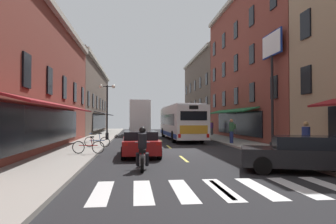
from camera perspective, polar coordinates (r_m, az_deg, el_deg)
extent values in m
cube|color=black|center=(18.59, 1.20, -7.56)|extent=(34.80, 80.00, 0.10)
cube|color=#DBCC4C|center=(8.88, 10.00, -14.07)|extent=(0.14, 2.40, 0.01)
cube|color=#DBCC4C|center=(15.14, 2.97, -8.78)|extent=(0.14, 2.40, 0.01)
cube|color=#DBCC4C|center=(21.54, 0.14, -6.56)|extent=(0.14, 2.40, 0.01)
cube|color=#DBCC4C|center=(27.99, -1.38, -5.35)|extent=(0.14, 2.40, 0.01)
cube|color=#DBCC4C|center=(34.46, -2.32, -4.60)|extent=(0.14, 2.40, 0.01)
cube|color=#DBCC4C|center=(40.93, -2.97, -4.08)|extent=(0.14, 2.40, 0.01)
cube|color=#DBCC4C|center=(47.42, -3.44, -3.70)|extent=(0.14, 2.40, 0.01)
cube|color=#DBCC4C|center=(53.91, -3.79, -3.42)|extent=(0.14, 2.40, 0.01)
cube|color=silver|center=(8.59, -12.38, -14.51)|extent=(0.50, 2.80, 0.01)
cube|color=silver|center=(8.55, -4.78, -14.60)|extent=(0.50, 2.80, 0.01)
cube|color=silver|center=(8.65, 2.76, -14.44)|extent=(0.50, 2.80, 0.01)
cube|color=silver|center=(8.88, 10.00, -14.07)|extent=(0.50, 2.80, 0.01)
cube|color=silver|center=(9.25, 16.75, -13.53)|extent=(0.50, 2.80, 0.01)
cube|color=silver|center=(9.72, 22.87, -12.87)|extent=(0.50, 2.80, 0.01)
cube|color=silver|center=(10.29, 28.35, -12.16)|extent=(0.50, 2.80, 0.01)
cube|color=gray|center=(18.74, -17.13, -7.08)|extent=(3.00, 80.00, 0.14)
cube|color=gray|center=(20.21, 18.14, -6.65)|extent=(3.00, 80.00, 0.14)
cube|color=#B2AD9E|center=(20.12, -21.09, 18.39)|extent=(0.44, 26.07, 0.40)
cube|color=black|center=(18.97, -21.44, -2.50)|extent=(0.10, 16.00, 2.10)
cube|color=maroon|center=(18.81, -19.32, 1.13)|extent=(1.38, 14.93, 0.44)
cube|color=black|center=(15.48, -25.05, 7.09)|extent=(0.10, 1.00, 1.60)
cube|color=black|center=(19.10, -21.38, 5.48)|extent=(0.10, 1.00, 1.60)
cube|color=black|center=(22.78, -18.89, 4.37)|extent=(0.10, 1.00, 1.60)
cube|color=black|center=(26.49, -17.10, 3.56)|extent=(0.10, 1.00, 1.60)
cube|color=black|center=(30.23, -15.76, 2.95)|extent=(0.10, 1.00, 1.60)
cube|color=brown|center=(45.95, -17.63, 2.28)|extent=(8.00, 26.57, 9.63)
cube|color=#B2AD9E|center=(45.83, -12.51, 7.88)|extent=(0.44, 26.07, 0.40)
cube|color=black|center=(45.25, -12.63, -1.83)|extent=(0.10, 16.00, 2.10)
cube|color=black|center=(45.19, -11.73, -0.31)|extent=(1.38, 14.93, 0.44)
cube|color=black|center=(33.99, -14.71, 2.48)|extent=(0.10, 1.00, 1.60)
cube|color=black|center=(37.75, -13.87, 2.10)|extent=(0.10, 1.00, 1.60)
cube|color=black|center=(41.53, -13.19, 1.79)|extent=(0.10, 1.00, 1.60)
cube|color=black|center=(45.31, -12.61, 1.52)|extent=(0.10, 1.00, 1.60)
cube|color=black|center=(49.09, -12.13, 1.30)|extent=(0.10, 1.00, 1.60)
cube|color=black|center=(52.88, -11.72, 1.12)|extent=(0.10, 1.00, 1.60)
cube|color=black|center=(56.67, -11.36, 0.95)|extent=(0.10, 1.00, 1.60)
cube|color=black|center=(19.16, 24.54, 5.48)|extent=(0.10, 1.00, 1.60)
cube|color=black|center=(19.79, 24.45, 14.72)|extent=(0.10, 1.00, 1.60)
cube|color=brown|center=(31.94, 19.59, 8.09)|extent=(8.00, 19.90, 14.30)
cube|color=black|center=(29.96, 12.71, -2.10)|extent=(0.10, 12.00, 2.10)
cube|color=#1E6638|center=(29.75, 11.41, 0.20)|extent=(1.38, 11.20, 0.44)
cube|color=black|center=(22.66, 19.33, 4.40)|extent=(0.10, 1.00, 1.60)
cube|color=black|center=(26.31, 15.54, 3.59)|extent=(0.10, 1.00, 1.60)
cube|color=black|center=(30.04, 12.69, 2.96)|extent=(0.10, 1.00, 1.60)
cube|color=black|center=(33.84, 10.47, 2.47)|extent=(0.10, 1.00, 1.60)
cube|color=black|center=(37.68, 8.71, 2.08)|extent=(0.10, 1.00, 1.60)
cube|color=black|center=(23.20, 19.26, 12.29)|extent=(0.10, 1.00, 1.60)
cube|color=black|center=(26.77, 15.49, 10.43)|extent=(0.10, 1.00, 1.60)
cube|color=black|center=(30.45, 12.66, 8.98)|extent=(0.10, 1.00, 1.60)
cube|color=black|center=(34.20, 10.45, 7.83)|extent=(0.10, 1.00, 1.60)
cube|color=black|center=(38.00, 8.69, 6.90)|extent=(0.10, 1.00, 1.60)
cube|color=black|center=(27.60, 15.45, 16.95)|extent=(0.10, 1.00, 1.60)
cube|color=black|center=(31.18, 12.62, 14.77)|extent=(0.10, 1.00, 1.60)
cube|color=black|center=(34.85, 10.43, 13.03)|extent=(0.10, 1.00, 1.60)
cube|color=black|center=(38.59, 8.67, 11.61)|extent=(0.10, 1.00, 1.60)
cube|color=brown|center=(50.43, 9.59, 3.37)|extent=(8.00, 19.90, 12.17)
cube|color=#B2AD9E|center=(50.26, 4.99, 9.98)|extent=(0.44, 19.40, 0.40)
cube|color=black|center=(49.30, 5.09, -1.81)|extent=(0.10, 12.00, 2.10)
cube|color=brown|center=(49.17, 4.27, -0.42)|extent=(1.38, 11.20, 0.44)
cube|color=black|center=(41.55, 7.27, 1.76)|extent=(0.10, 1.00, 1.60)
cube|color=black|center=(45.44, 6.08, 1.49)|extent=(0.10, 1.00, 1.60)
cube|color=black|center=(49.35, 5.08, 1.27)|extent=(0.10, 1.00, 1.60)
cube|color=black|center=(53.27, 4.22, 1.07)|extent=(0.10, 1.00, 1.60)
cube|color=black|center=(57.20, 3.49, 0.91)|extent=(0.10, 1.00, 1.60)
cube|color=black|center=(41.84, 7.26, 6.14)|extent=(0.10, 1.00, 1.60)
cube|color=black|center=(45.71, 6.07, 5.50)|extent=(0.10, 1.00, 1.60)
cube|color=black|center=(49.60, 5.07, 4.96)|extent=(0.10, 1.00, 1.60)
cube|color=black|center=(53.50, 4.22, 4.50)|extent=(0.10, 1.00, 1.60)
cube|color=black|center=(57.42, 3.48, 4.10)|extent=(0.10, 1.00, 1.60)
cylinder|color=black|center=(22.14, 19.02, 2.11)|extent=(0.18, 0.18, 6.26)
cylinder|color=black|center=(22.16, 19.08, -5.67)|extent=(0.40, 0.40, 0.24)
cube|color=navy|center=(22.70, 18.94, 11.94)|extent=(0.10, 2.84, 1.66)
cube|color=silver|center=(22.67, 18.80, 11.95)|extent=(0.04, 2.68, 1.50)
cube|color=silver|center=(22.72, 19.08, 11.93)|extent=(0.04, 2.68, 1.50)
cube|color=white|center=(28.89, 2.34, -1.83)|extent=(2.74, 12.16, 2.73)
cube|color=silver|center=(28.91, 2.34, 0.99)|extent=(2.52, 10.96, 0.16)
cube|color=black|center=(29.19, 2.24, -1.45)|extent=(2.74, 9.76, 0.96)
cube|color=#193899|center=(28.92, 2.34, -4.04)|extent=(2.76, 11.76, 0.36)
cube|color=black|center=(34.84, 0.69, -1.43)|extent=(2.25, 0.15, 1.10)
cube|color=black|center=(22.98, 4.85, -0.71)|extent=(2.05, 0.15, 0.70)
cube|color=gold|center=(22.98, 4.86, -3.32)|extent=(2.15, 0.13, 0.64)
cube|color=black|center=(22.98, 4.85, 0.89)|extent=(0.70, 0.11, 0.28)
cube|color=red|center=(22.79, 2.16, -4.52)|extent=(0.20, 0.08, 0.28)
cube|color=red|center=(23.25, 7.51, -4.44)|extent=(0.20, 0.08, 0.28)
cylinder|color=black|center=(32.78, -0.87, -3.90)|extent=(0.32, 1.00, 1.00)
cylinder|color=black|center=(33.13, 3.18, -3.87)|extent=(0.32, 1.00, 1.00)
cylinder|color=black|center=(25.23, 1.06, -4.66)|extent=(0.32, 1.00, 1.00)
cylinder|color=black|center=(25.68, 6.27, -4.60)|extent=(0.32, 1.00, 1.00)
cube|color=white|center=(40.18, -5.53, -1.92)|extent=(2.33, 2.19, 2.40)
cube|color=black|center=(41.21, -5.57, -0.72)|extent=(2.00, 0.13, 0.80)
cube|color=white|center=(36.79, -5.37, -0.59)|extent=(2.47, 4.66, 3.48)
cube|color=#196633|center=(36.85, -3.47, -0.32)|extent=(0.10, 2.78, 0.90)
cube|color=black|center=(37.89, -5.43, -3.47)|extent=(1.99, 6.41, 0.24)
cylinder|color=black|center=(39.99, -7.10, -3.50)|extent=(0.29, 0.90, 0.90)
cylinder|color=black|center=(40.05, -3.95, -3.50)|extent=(0.29, 0.90, 0.90)
cylinder|color=black|center=(36.10, -7.09, -3.73)|extent=(0.29, 0.90, 0.90)
cylinder|color=black|center=(36.18, -3.60, -3.73)|extent=(0.29, 0.90, 0.90)
cube|color=maroon|center=(16.47, -5.26, -6.17)|extent=(1.92, 4.79, 0.67)
cube|color=black|center=(16.25, -5.23, -4.38)|extent=(1.72, 2.60, 0.44)
cube|color=red|center=(14.09, -7.95, -6.03)|extent=(0.20, 0.06, 0.14)
cube|color=red|center=(14.15, -1.90, -6.02)|extent=(0.20, 0.06, 0.14)
cylinder|color=black|center=(18.16, -8.21, -6.52)|extent=(0.23, 0.64, 0.64)
cylinder|color=black|center=(18.22, -2.69, -6.52)|extent=(0.23, 0.64, 0.64)
cylinder|color=black|center=(14.82, -8.43, -7.70)|extent=(0.23, 0.64, 0.64)
cylinder|color=black|center=(14.88, -1.65, -7.68)|extent=(0.23, 0.64, 0.64)
cube|color=black|center=(12.32, 24.14, -7.75)|extent=(4.77, 3.15, 0.65)
cube|color=black|center=(12.31, 24.93, -5.25)|extent=(2.79, 2.33, 0.48)
cylinder|color=black|center=(11.32, 17.37, -9.63)|extent=(0.68, 0.42, 0.64)
cylinder|color=black|center=(12.99, 16.79, -8.55)|extent=(0.68, 0.42, 0.64)
cylinder|color=black|center=(12.80, -4.82, -8.76)|extent=(0.12, 0.62, 0.62)
cylinder|color=black|center=(11.37, -4.88, -9.70)|extent=(0.14, 0.62, 0.62)
cylinder|color=#B2B2B7|center=(12.65, -4.82, -7.48)|extent=(0.08, 0.33, 0.68)
ellipsoid|color=navy|center=(12.20, -4.84, -6.76)|extent=(0.34, 0.57, 0.28)
cube|color=black|center=(11.81, -4.85, -7.28)|extent=(0.28, 0.57, 0.12)
cube|color=#B2B2B7|center=(12.07, -4.85, -8.78)|extent=(0.25, 0.41, 0.30)
cylinder|color=#B2B2B7|center=(12.51, -4.82, -5.66)|extent=(0.62, 0.06, 0.04)
cylinder|color=black|center=(11.85, -4.84, -5.37)|extent=(0.36, 0.47, 0.66)
sphere|color=black|center=(11.94, -4.84, -3.42)|extent=(0.26, 0.26, 0.26)
cylinder|color=black|center=(11.96, -5.72, -8.85)|extent=(0.15, 0.36, 0.56)
cylinder|color=black|center=(11.95, -3.98, -8.86)|extent=(0.15, 0.36, 0.56)
torus|color=black|center=(16.80, -16.50, -6.39)|extent=(0.66, 0.13, 0.66)
torus|color=black|center=(16.52, -13.00, -6.49)|extent=(0.66, 0.13, 0.66)
cylinder|color=red|center=(16.64, -14.77, -6.10)|extent=(0.99, 0.17, 0.04)
cylinder|color=red|center=(16.58, -14.16, -5.50)|extent=(0.14, 0.05, 0.50)
cube|color=black|center=(16.56, -14.09, -4.57)|extent=(0.21, 0.14, 0.06)
cylinder|color=red|center=(16.74, -16.23, -4.52)|extent=(0.09, 0.48, 0.03)
torus|color=black|center=(20.60, -14.59, -5.46)|extent=(0.66, 0.18, 0.66)
torus|color=black|center=(20.27, -11.78, -5.54)|extent=(0.66, 0.18, 0.66)
cylinder|color=#194CA5|center=(20.42, -13.20, -5.22)|extent=(0.99, 0.24, 0.04)
cylinder|color=#194CA5|center=(20.35, -12.71, -4.73)|extent=(0.14, 0.06, 0.50)
cube|color=black|center=(20.33, -12.66, -3.97)|extent=(0.22, 0.16, 0.06)
cylinder|color=#194CA5|center=(20.54, -14.37, -3.93)|extent=(0.13, 0.48, 0.03)
cylinder|color=navy|center=(23.73, 11.85, -4.65)|extent=(0.28, 0.28, 0.88)
cylinder|color=#33663F|center=(23.70, 11.85, -2.76)|extent=(0.36, 0.36, 0.68)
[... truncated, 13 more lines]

